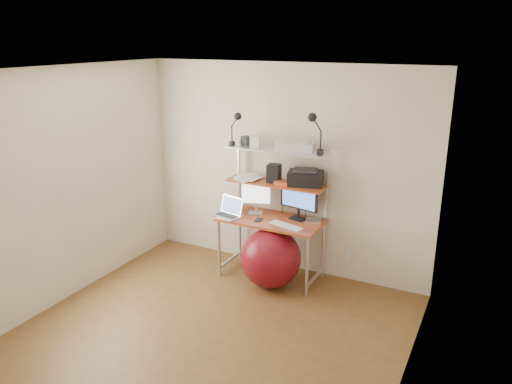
# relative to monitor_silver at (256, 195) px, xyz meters

# --- Properties ---
(room) EXTENTS (3.60, 3.60, 3.60)m
(room) POSITION_rel_monitor_silver_xyz_m (0.25, -1.55, 0.29)
(room) COLOR brown
(room) RESTS_ON ground
(computer_desk) EXTENTS (1.20, 0.60, 1.57)m
(computer_desk) POSITION_rel_monitor_silver_xyz_m (0.25, -0.04, -0.01)
(computer_desk) COLOR #A64520
(computer_desk) RESTS_ON ground
(desktop) EXTENTS (1.20, 0.60, 0.00)m
(desktop) POSITION_rel_monitor_silver_xyz_m (0.25, -0.11, -0.22)
(desktop) COLOR #A64520
(desktop) RESTS_ON computer_desk
(mid_shelf) EXTENTS (1.18, 0.34, 0.00)m
(mid_shelf) POSITION_rel_monitor_silver_xyz_m (0.25, 0.02, 0.19)
(mid_shelf) COLOR #A64520
(mid_shelf) RESTS_ON computer_desk
(top_shelf) EXTENTS (1.18, 0.34, 0.00)m
(top_shelf) POSITION_rel_monitor_silver_xyz_m (0.25, 0.02, 0.59)
(top_shelf) COLOR silver
(top_shelf) RESTS_ON computer_desk
(floor) EXTENTS (3.60, 3.60, 0.00)m
(floor) POSITION_rel_monitor_silver_xyz_m (0.25, -1.55, -0.96)
(floor) COLOR brown
(floor) RESTS_ON ground
(wall_outlet) EXTENTS (0.08, 0.01, 0.12)m
(wall_outlet) POSITION_rel_monitor_silver_xyz_m (1.10, 0.24, -0.66)
(wall_outlet) COLOR silver
(wall_outlet) RESTS_ON room
(monitor_silver) EXTENTS (0.36, 0.19, 0.42)m
(monitor_silver) POSITION_rel_monitor_silver_xyz_m (0.00, 0.00, 0.00)
(monitor_silver) COLOR #B7B7BC
(monitor_silver) RESTS_ON desktop
(monitor_black) EXTENTS (0.49, 0.17, 0.49)m
(monitor_black) POSITION_rel_monitor_silver_xyz_m (0.53, 0.04, 0.03)
(monitor_black) COLOR black
(monitor_black) RESTS_ON desktop
(laptop) EXTENTS (0.38, 0.33, 0.29)m
(laptop) POSITION_rel_monitor_silver_xyz_m (-0.24, -0.24, -0.17)
(laptop) COLOR silver
(laptop) RESTS_ON desktop
(keyboard) EXTENTS (0.43, 0.23, 0.01)m
(keyboard) POSITION_rel_monitor_silver_xyz_m (0.50, -0.24, -0.22)
(keyboard) COLOR silver
(keyboard) RESTS_ON desktop
(mouse) EXTENTS (0.10, 0.07, 0.02)m
(mouse) POSITION_rel_monitor_silver_xyz_m (0.67, -0.28, -0.21)
(mouse) COLOR silver
(mouse) RESTS_ON desktop
(mac_mini) EXTENTS (0.23, 0.23, 0.03)m
(mac_mini) POSITION_rel_monitor_silver_xyz_m (0.73, 0.01, -0.20)
(mac_mini) COLOR silver
(mac_mini) RESTS_ON desktop
(phone) EXTENTS (0.08, 0.13, 0.01)m
(phone) POSITION_rel_monitor_silver_xyz_m (0.14, -0.21, -0.22)
(phone) COLOR black
(phone) RESTS_ON desktop
(printer) EXTENTS (0.44, 0.35, 0.19)m
(printer) POSITION_rel_monitor_silver_xyz_m (0.59, 0.07, 0.28)
(printer) COLOR black
(printer) RESTS_ON mid_shelf
(nas_cube) EXTENTS (0.16, 0.16, 0.21)m
(nas_cube) POSITION_rel_monitor_silver_xyz_m (0.22, 0.02, 0.30)
(nas_cube) COLOR black
(nas_cube) RESTS_ON mid_shelf
(red_box) EXTENTS (0.17, 0.12, 0.05)m
(red_box) POSITION_rel_monitor_silver_xyz_m (0.36, -0.06, 0.21)
(red_box) COLOR #B6431D
(red_box) RESTS_ON mid_shelf
(scanner) EXTENTS (0.47, 0.37, 0.11)m
(scanner) POSITION_rel_monitor_silver_xyz_m (0.47, 0.02, 0.64)
(scanner) COLOR silver
(scanner) RESTS_ON top_shelf
(box_white) EXTENTS (0.12, 0.11, 0.13)m
(box_white) POSITION_rel_monitor_silver_xyz_m (-0.00, -0.02, 0.65)
(box_white) COLOR silver
(box_white) RESTS_ON top_shelf
(box_grey) EXTENTS (0.13, 0.13, 0.10)m
(box_grey) POSITION_rel_monitor_silver_xyz_m (-0.16, 0.06, 0.64)
(box_grey) COLOR #29292B
(box_grey) RESTS_ON top_shelf
(clip_lamp_left) EXTENTS (0.16, 0.09, 0.39)m
(clip_lamp_left) POSITION_rel_monitor_silver_xyz_m (-0.22, -0.06, 0.87)
(clip_lamp_left) COLOR black
(clip_lamp_left) RESTS_ON top_shelf
(clip_lamp_right) EXTENTS (0.18, 0.10, 0.44)m
(clip_lamp_right) POSITION_rel_monitor_silver_xyz_m (0.71, -0.03, 0.91)
(clip_lamp_right) COLOR black
(clip_lamp_right) RESTS_ON top_shelf
(exercise_ball) EXTENTS (0.70, 0.70, 0.70)m
(exercise_ball) POSITION_rel_monitor_silver_xyz_m (0.35, -0.32, -0.61)
(exercise_ball) COLOR maroon
(exercise_ball) RESTS_ON floor
(paper_stack) EXTENTS (0.36, 0.40, 0.02)m
(paper_stack) POSITION_rel_monitor_silver_xyz_m (-0.14, 0.02, 0.20)
(paper_stack) COLOR white
(paper_stack) RESTS_ON mid_shelf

